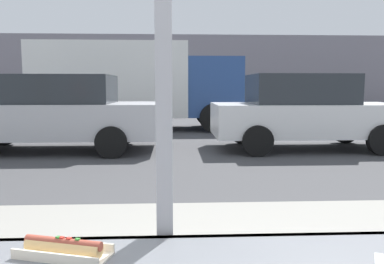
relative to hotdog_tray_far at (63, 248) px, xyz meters
The scene contains 6 objects.
ground_plane 8.16m from the hotdog_tray_far, 88.10° to the left, with size 60.00×60.00×0.00m, color #424244.
building_facade_far 21.71m from the hotdog_tray_far, 89.29° to the left, with size 28.00×1.20×4.34m, color gray.
hotdog_tray_far is the anchor object (origin of this frame).
parked_car_silver 7.92m from the hotdog_tray_far, 107.30° to the left, with size 4.65×2.04×1.67m.
parked_car_white 8.23m from the hotdog_tray_far, 66.71° to the left, with size 4.21×1.95×1.69m.
box_truck 11.93m from the hotdog_tray_far, 94.68° to the left, with size 6.68×2.44×2.81m.
Camera 1 is at (0.03, -1.10, 1.42)m, focal length 36.01 mm.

